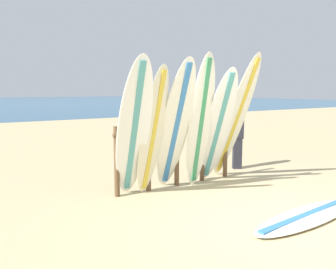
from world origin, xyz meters
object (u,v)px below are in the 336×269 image
at_px(surfboard_rack, 177,148).
at_px(surfboard_leaning_left, 153,132).
at_px(surfboard_leaning_center_left, 176,126).
at_px(surfboard_lying_on_sand, 307,216).
at_px(surfboard_leaning_center, 200,122).
at_px(surfboard_leaning_far_left, 134,130).
at_px(beachgoer_standing, 238,133).
at_px(surfboard_leaning_right, 236,118).
at_px(surfboard_leaning_center_right, 217,128).

distance_m(surfboard_rack, surfboard_leaning_left, 0.87).
distance_m(surfboard_leaning_center_left, surfboard_lying_on_sand, 2.50).
bearing_deg(surfboard_leaning_left, surfboard_leaning_center, -5.27).
relative_size(surfboard_leaning_far_left, surfboard_lying_on_sand, 1.02).
height_order(surfboard_leaning_center_left, beachgoer_standing, surfboard_leaning_center_left).
distance_m(surfboard_lying_on_sand, beachgoer_standing, 3.18).
relative_size(surfboard_leaning_center_left, beachgoer_standing, 1.56).
relative_size(surfboard_leaning_left, surfboard_leaning_right, 0.89).
height_order(surfboard_leaning_center, beachgoer_standing, surfboard_leaning_center).
relative_size(surfboard_rack, surfboard_leaning_center_right, 1.16).
bearing_deg(surfboard_leaning_far_left, surfboard_lying_on_sand, -50.25).
bearing_deg(surfboard_lying_on_sand, surfboard_leaning_center_right, 87.83).
xyz_separation_m(surfboard_leaning_left, surfboard_leaning_center, (0.94, -0.09, 0.11)).
bearing_deg(surfboard_leaning_right, surfboard_leaning_far_left, -178.70).
bearing_deg(beachgoer_standing, surfboard_leaning_right, -137.55).
distance_m(surfboard_leaning_center, surfboard_leaning_center_right, 0.44).
bearing_deg(surfboard_leaning_far_left, surfboard_leaning_center, -1.41).
bearing_deg(surfboard_leaning_center_right, surfboard_leaning_left, 177.23).
bearing_deg(surfboard_leaning_center, surfboard_leaning_right, 5.04).
bearing_deg(beachgoer_standing, surfboard_rack, -168.97).
distance_m(surfboard_leaning_far_left, surfboard_lying_on_sand, 2.84).
bearing_deg(surfboard_leaning_center_left, beachgoer_standing, 17.42).
relative_size(surfboard_leaning_far_left, surfboard_leaning_right, 0.93).
height_order(surfboard_leaning_right, surfboard_lying_on_sand, surfboard_leaning_right).
bearing_deg(surfboard_leaning_center_left, surfboard_leaning_left, -178.49).
xyz_separation_m(surfboard_leaning_center_left, surfboard_leaning_right, (1.42, -0.01, 0.08)).
height_order(surfboard_leaning_far_left, surfboard_lying_on_sand, surfboard_leaning_far_left).
height_order(surfboard_leaning_left, surfboard_lying_on_sand, surfboard_leaning_left).
bearing_deg(surfboard_leaning_far_left, surfboard_leaning_center_right, -0.39).
xyz_separation_m(surfboard_rack, surfboard_leaning_center_left, (-0.24, -0.31, 0.46)).
distance_m(surfboard_leaning_center_left, beachgoer_standing, 2.32).
bearing_deg(surfboard_leaning_right, surfboard_leaning_left, 179.93).
bearing_deg(surfboard_leaning_right, surfboard_leaning_center_left, 179.41).
relative_size(surfboard_rack, surfboard_leaning_center_left, 1.09).
height_order(surfboard_leaning_center_right, beachgoer_standing, surfboard_leaning_center_right).
xyz_separation_m(surfboard_leaning_right, beachgoer_standing, (0.77, 0.70, -0.42)).
bearing_deg(surfboard_leaning_center, beachgoer_standing, 24.56).
height_order(surfboard_leaning_center_left, surfboard_leaning_center_right, surfboard_leaning_center_left).
bearing_deg(beachgoer_standing, surfboard_leaning_center, -155.44).
distance_m(surfboard_leaning_far_left, surfboard_leaning_right, 2.27).
distance_m(surfboard_leaning_center, surfboard_lying_on_sand, 2.32).
height_order(surfboard_leaning_far_left, surfboard_leaning_right, surfboard_leaning_right).
relative_size(surfboard_leaning_left, surfboard_leaning_center, 0.91).
height_order(surfboard_rack, beachgoer_standing, beachgoer_standing).
bearing_deg(surfboard_leaning_center_left, surfboard_leaning_far_left, -175.53).
bearing_deg(beachgoer_standing, surfboard_leaning_center_right, -149.45).
relative_size(surfboard_leaning_left, surfboard_leaning_center_right, 1.01).
relative_size(surfboard_lying_on_sand, beachgoer_standing, 1.53).
bearing_deg(surfboard_lying_on_sand, beachgoer_standing, 63.54).
relative_size(surfboard_rack, surfboard_leaning_left, 1.16).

